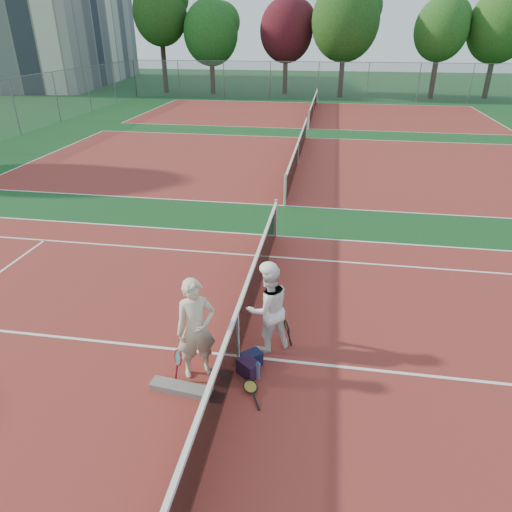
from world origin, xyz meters
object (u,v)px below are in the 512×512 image
Objects in this scene: sports_bag_navy at (252,359)px; water_bottle at (258,371)px; player_a at (196,329)px; player_b at (268,308)px; sports_bag_purple at (248,368)px; racket_red at (179,366)px; racket_spare at (250,388)px; apartment_block at (58,7)px; racket_black_held at (286,334)px; net_main at (238,333)px.

water_bottle is at bearing -62.54° from sports_bag_navy.
sports_bag_navy is at bearing -7.43° from player_a.
player_b is 1.10m from sports_bag_purple.
player_b is 4.98× the size of sports_bag_navy.
player_b is at bearing -3.55° from racket_red.
racket_red is 1.18m from sports_bag_purple.
sports_bag_purple reaches higher than racket_spare.
apartment_block is at bearing 122.61° from sports_bag_navy.
sports_bag_purple is at bearing -28.07° from racket_red.
player_a is 1.40m from player_b.
apartment_block is 36.96× the size of racket_red.
player_a is at bearing -159.16° from sports_bag_navy.
apartment_block is 73.33× the size of water_bottle.
racket_red reaches higher than racket_black_held.
apartment_block is 52.84m from racket_red.
racket_red is 1.98× the size of water_bottle.
sports_bag_navy is at bearing 22.57° from racket_black_held.
water_bottle is (0.18, -0.06, 0.00)m from sports_bag_purple.
racket_spare is (1.23, -0.08, -0.23)m from racket_red.
player_a is 1.29m from water_bottle.
racket_black_held is 0.85m from sports_bag_navy.
net_main is 52.62m from apartment_block.
racket_spare is at bearing -103.24° from water_bottle.
racket_black_held is (28.83, -43.58, -7.20)m from apartment_block.
racket_red is 1.73× the size of sports_bag_navy.
apartment_block is 52.75m from racket_black_held.
water_bottle reaches higher than sports_bag_navy.
net_main is at bearing 144.03° from sports_bag_navy.
apartment_block reaches higher than sports_bag_navy.
racket_red is at bearing -164.79° from sports_bag_purple.
racket_black_held reaches higher than sports_bag_purple.
racket_red is at bearing -169.44° from water_bottle.
player_b is at bearing -32.53° from racket_spare.
racket_red reaches higher than water_bottle.
net_main is 36.60× the size of water_bottle.
racket_black_held is 1.62× the size of sports_bag_purple.
water_bottle is (1.03, 0.02, -0.76)m from player_a.
apartment_block is 36.85× the size of racket_spare.
net_main is 1.17m from racket_red.
racket_black_held is at bearing 5.81° from player_a.
player_b is at bearing 35.87° from net_main.
player_a is 0.71m from racket_red.
racket_red is at bearing -138.24° from net_main.
racket_spare is (0.96, -0.30, -0.85)m from player_a.
water_bottle is at bearing -57.42° from apartment_block.
sports_bag_purple is (-0.22, -0.81, -0.71)m from player_b.
apartment_block is at bearing 122.58° from water_bottle.
sports_bag_navy is (-0.20, -0.56, -0.72)m from player_b.
sports_bag_navy is 0.35m from water_bottle.
racket_black_held is (0.34, 0.06, -0.56)m from player_b.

